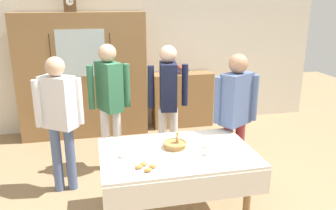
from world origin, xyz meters
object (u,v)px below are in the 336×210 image
book_stack (183,70)px  spoon_back_edge (231,150)px  spoon_near_left (201,161)px  dining_table (178,163)px  bread_basket (175,144)px  person_beside_shelf (168,95)px  wall_cabinet (83,76)px  pastry_plate (146,168)px  person_behind_table_right (59,113)px  tea_cup_near_left (124,155)px  person_near_right_end (109,96)px  mantel_clock (70,4)px  bookshelf_low (182,100)px  spoon_mid_left (229,159)px  tea_cup_near_right (208,153)px  tea_cup_far_right (208,146)px  person_by_cabinet (236,109)px

book_stack → spoon_back_edge: size_ratio=1.88×
spoon_near_left → dining_table: bearing=124.0°
bread_basket → person_beside_shelf: bearing=80.8°
wall_cabinet → person_beside_shelf: size_ratio=1.23×
bread_basket → pastry_plate: 0.54m
spoon_back_edge → spoon_near_left: bearing=-155.4°
person_behind_table_right → tea_cup_near_left: bearing=-53.5°
spoon_back_edge → person_beside_shelf: 1.33m
bread_basket → person_near_right_end: 1.29m
mantel_clock → bookshelf_low: size_ratio=0.23×
spoon_mid_left → spoon_back_edge: bearing=62.4°
tea_cup_near_right → spoon_mid_left: 0.20m
person_beside_shelf → bread_basket: bearing=-99.2°
tea_cup_far_right → tea_cup_near_right: 0.17m
bookshelf_low → person_near_right_end: (-1.32, -1.38, 0.53)m
bookshelf_low → person_behind_table_right: person_behind_table_right is taller
bookshelf_low → dining_table: bearing=-105.9°
tea_cup_near_left → bread_basket: bread_basket is taller
wall_cabinet → person_beside_shelf: (1.07, -1.39, -0.00)m
wall_cabinet → pastry_plate: wall_cabinet is taller
tea_cup_far_right → person_near_right_end: 1.52m
mantel_clock → tea_cup_near_left: size_ratio=1.85×
dining_table → spoon_back_edge: bearing=-7.2°
person_behind_table_right → tea_cup_near_right: bearing=-34.4°
tea_cup_far_right → spoon_mid_left: 0.30m
person_near_right_end → tea_cup_near_left: bearing=-87.8°
person_by_cabinet → person_behind_table_right: size_ratio=1.01×
spoon_mid_left → book_stack: bearing=83.5°
spoon_back_edge → wall_cabinet: bearing=118.1°
wall_cabinet → spoon_back_edge: bearing=-61.9°
mantel_clock → book_stack: size_ratio=1.07×
spoon_mid_left → person_beside_shelf: (-0.25, 1.44, 0.24)m
book_stack → tea_cup_near_right: bearing=-100.0°
dining_table → person_by_cabinet: person_by_cabinet is taller
wall_cabinet → bookshelf_low: 1.73m
tea_cup_near_right → mantel_clock: bearing=115.2°
spoon_near_left → person_near_right_end: person_near_right_end is taller
book_stack → person_by_cabinet: bearing=-88.7°
wall_cabinet → book_stack: wall_cabinet is taller
mantel_clock → tea_cup_near_right: 3.27m
person_beside_shelf → tea_cup_near_left: bearing=-119.9°
dining_table → spoon_near_left: (0.16, -0.23, 0.11)m
mantel_clock → pastry_plate: 3.23m
dining_table → wall_cabinet: (-0.90, 2.59, 0.35)m
pastry_plate → spoon_back_edge: 0.90m
book_stack → spoon_near_left: book_stack is taller
spoon_mid_left → tea_cup_near_left: bearing=165.3°
spoon_back_edge → person_beside_shelf: (-0.34, 1.26, 0.24)m
bookshelf_low → spoon_near_left: bearing=-101.7°
spoon_mid_left → person_behind_table_right: (-1.56, 1.09, 0.21)m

